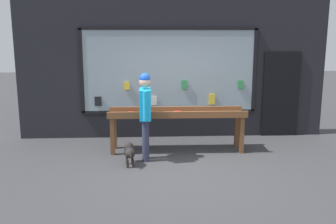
% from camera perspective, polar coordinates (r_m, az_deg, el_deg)
% --- Properties ---
extents(ground_plane, '(40.00, 40.00, 0.00)m').
position_cam_1_polar(ground_plane, '(7.21, 2.03, -8.54)').
color(ground_plane, '#38383A').
extents(shopfront_facade, '(7.50, 0.29, 3.52)m').
position_cam_1_polar(shopfront_facade, '(9.19, 0.97, 6.94)').
color(shopfront_facade, black).
rests_on(shopfront_facade, ground_plane).
extents(display_table_main, '(2.95, 0.66, 0.93)m').
position_cam_1_polar(display_table_main, '(8.09, 1.38, -0.74)').
color(display_table_main, brown).
rests_on(display_table_main, ground_plane).
extents(person_browsing, '(0.23, 0.69, 1.77)m').
position_cam_1_polar(person_browsing, '(7.41, -3.49, 0.42)').
color(person_browsing, '#2D334C').
rests_on(person_browsing, ground_plane).
extents(small_dog, '(0.25, 0.56, 0.41)m').
position_cam_1_polar(small_dog, '(7.31, -5.87, -6.00)').
color(small_dog, black).
rests_on(small_dog, ground_plane).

